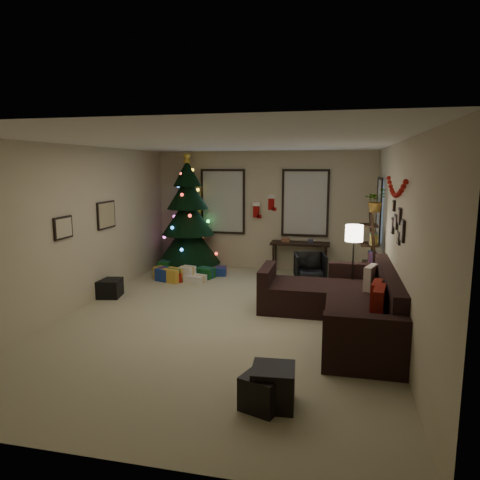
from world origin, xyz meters
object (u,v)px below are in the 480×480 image
desk_chair (310,267)px  bookshelf (372,257)px  sofa (344,306)px  desk (300,246)px  christmas_tree (188,220)px

desk_chair → bookshelf: bookshelf is taller
sofa → bookshelf: 1.70m
sofa → desk: (-0.94, 3.15, 0.32)m
christmas_tree → desk: christmas_tree is taller
desk_chair → bookshelf: bearing=-50.2°
desk → desk_chair: 0.77m
sofa → desk: 3.31m
christmas_tree → desk: bearing=2.0°
christmas_tree → sofa: christmas_tree is taller
christmas_tree → desk_chair: christmas_tree is taller
christmas_tree → desk: size_ratio=2.11×
desk → bookshelf: 2.14m
bookshelf → desk: bearing=131.8°
desk_chair → bookshelf: 1.55m
desk → desk_chair: (0.27, -0.65, -0.32)m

